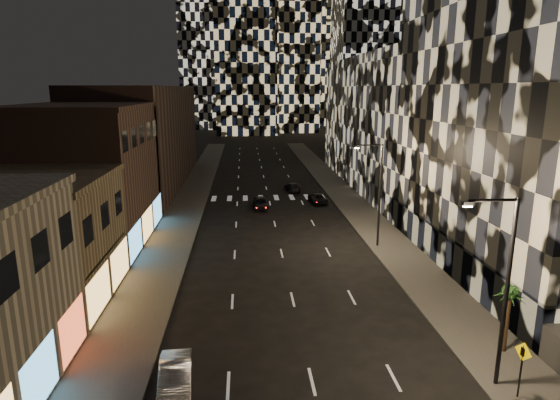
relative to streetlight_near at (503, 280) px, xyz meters
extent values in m
cube|color=#47443F|center=(-18.35, 40.00, -5.28)|extent=(4.00, 120.00, 0.15)
cube|color=#47443F|center=(1.65, 40.00, -5.28)|extent=(4.00, 120.00, 0.15)
cube|color=#4C4C47|center=(-16.25, 40.00, -5.28)|extent=(0.20, 120.00, 0.15)
cube|color=#4C4C47|center=(-0.45, 40.00, -5.28)|extent=(0.20, 120.00, 0.15)
cube|color=#826F4E|center=(-25.35, 11.00, -1.35)|extent=(10.00, 10.00, 8.00)
cube|color=#4E362C|center=(-25.35, 23.50, 0.65)|extent=(10.00, 15.00, 12.00)
cube|color=#4E362C|center=(-25.35, 50.00, 1.65)|extent=(10.00, 40.00, 14.00)
cube|color=#232326|center=(11.65, 14.50, 5.65)|extent=(16.00, 25.00, 22.00)
cube|color=#383838|center=(3.95, 14.50, -3.85)|extent=(0.60, 25.00, 3.00)
cube|color=#232326|center=(11.65, 47.00, 3.65)|extent=(16.00, 40.00, 18.00)
cylinder|color=black|center=(0.25, 0.00, -0.70)|extent=(0.20, 0.20, 9.00)
cylinder|color=black|center=(-0.85, 0.00, 3.70)|extent=(2.20, 0.14, 0.14)
cube|color=black|center=(-1.95, 0.00, 3.58)|extent=(0.50, 0.25, 0.18)
cube|color=#FFEAB2|center=(-1.95, 0.00, 3.46)|extent=(0.35, 0.18, 0.06)
cylinder|color=black|center=(0.25, 20.00, -0.70)|extent=(0.20, 0.20, 9.00)
cylinder|color=black|center=(-0.85, 20.00, 3.70)|extent=(2.20, 0.14, 0.14)
cube|color=black|center=(-1.95, 20.00, 3.58)|extent=(0.50, 0.25, 0.18)
cube|color=#FFEAB2|center=(-1.95, 20.00, 3.46)|extent=(0.35, 0.18, 0.06)
imported|color=#9D9DA2|center=(-14.75, 0.72, -4.66)|extent=(1.88, 4.32, 1.38)
imported|color=black|center=(-9.59, 34.42, -4.65)|extent=(2.01, 4.24, 1.40)
imported|color=black|center=(-4.85, 43.77, -4.77)|extent=(2.15, 4.20, 1.17)
imported|color=black|center=(-2.47, 36.48, -4.80)|extent=(2.18, 4.10, 1.10)
cylinder|color=black|center=(0.70, -1.04, -3.93)|extent=(0.08, 0.08, 2.55)
cube|color=#EABA00|center=(0.70, -1.04, -2.96)|extent=(0.27, 0.88, 0.90)
cube|color=black|center=(0.67, -1.04, -2.96)|extent=(0.08, 0.22, 0.41)
cylinder|color=#47331E|center=(2.13, 2.67, -3.63)|extent=(0.24, 0.24, 3.14)
sphere|color=#214E1C|center=(2.13, 2.67, -1.91)|extent=(0.69, 0.69, 0.69)
cone|color=#214E1C|center=(2.37, 2.65, -1.96)|extent=(1.38, 0.37, 0.83)
cone|color=#214E1C|center=(2.29, 2.85, -1.96)|extent=(1.12, 1.19, 0.83)
cone|color=#214E1C|center=(2.09, 2.91, -1.96)|extent=(0.48, 1.39, 0.83)
cone|color=#214E1C|center=(1.91, 2.79, -1.96)|extent=(1.32, 0.91, 0.83)
cone|color=#214E1C|center=(1.90, 2.58, -1.96)|extent=(1.37, 0.76, 0.83)
cone|color=#214E1C|center=(2.06, 2.43, -1.96)|extent=(0.66, 1.38, 0.83)
cone|color=#214E1C|center=(2.27, 2.47, -1.96)|extent=(1.00, 1.28, 0.83)
camera|label=1|loc=(-11.41, -18.61, 8.32)|focal=30.00mm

